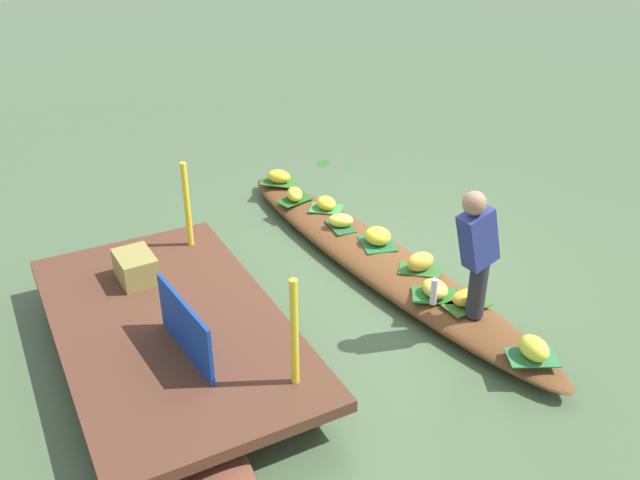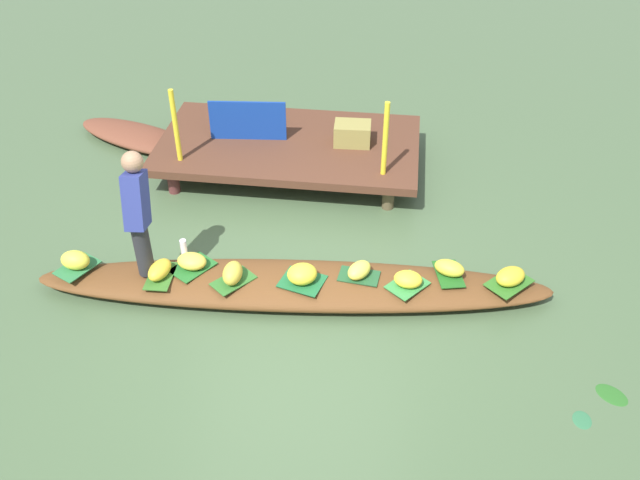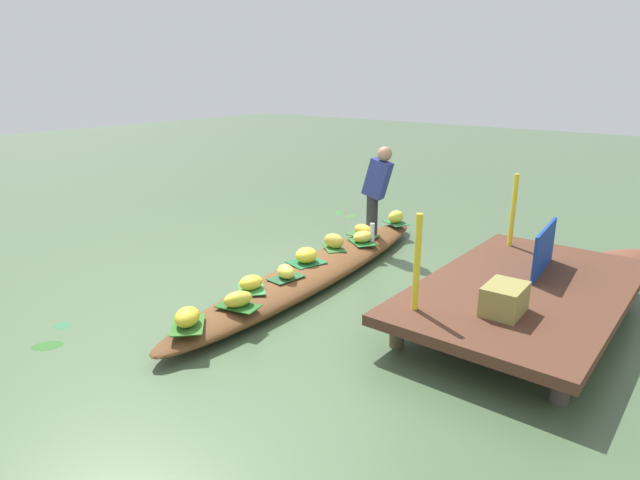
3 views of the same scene
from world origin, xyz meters
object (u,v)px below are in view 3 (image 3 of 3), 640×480
at_px(banana_bunch_5, 238,299).
at_px(moored_boat, 606,265).
at_px(banana_bunch_3, 334,241).
at_px(banana_bunch_4, 251,282).
at_px(banana_bunch_2, 396,217).
at_px(water_bottle, 372,233).
at_px(banana_bunch_6, 363,230).
at_px(banana_bunch_7, 286,271).
at_px(banana_bunch_0, 362,237).
at_px(produce_crate, 504,299).
at_px(vendor_person, 377,185).
at_px(banana_bunch_8, 187,317).
at_px(market_banner, 544,249).
at_px(vendor_boat, 316,271).
at_px(banana_bunch_1, 306,255).

bearing_deg(banana_bunch_5, moored_boat, 148.08).
height_order(banana_bunch_3, banana_bunch_4, banana_bunch_3).
distance_m(banana_bunch_2, water_bottle, 1.06).
relative_size(banana_bunch_6, banana_bunch_7, 1.10).
height_order(banana_bunch_4, banana_bunch_5, banana_bunch_5).
height_order(banana_bunch_0, water_bottle, water_bottle).
bearing_deg(produce_crate, vendor_person, -125.49).
height_order(moored_boat, banana_bunch_5, banana_bunch_5).
height_order(banana_bunch_8, water_bottle, water_bottle).
bearing_deg(banana_bunch_4, water_bottle, 177.89).
bearing_deg(banana_bunch_0, banana_bunch_5, 5.17).
bearing_deg(banana_bunch_3, banana_bunch_7, 10.79).
relative_size(banana_bunch_3, market_banner, 0.31).
relative_size(banana_bunch_2, banana_bunch_4, 1.07).
relative_size(vendor_boat, banana_bunch_3, 17.39).
height_order(banana_bunch_0, banana_bunch_3, banana_bunch_3).
bearing_deg(vendor_person, banana_bunch_5, 5.61).
relative_size(banana_bunch_1, banana_bunch_5, 0.98).
bearing_deg(banana_bunch_3, banana_bunch_4, 5.33).
height_order(banana_bunch_2, banana_bunch_7, banana_bunch_2).
bearing_deg(vendor_boat, banana_bunch_1, -38.85).
relative_size(moored_boat, market_banner, 2.11).
height_order(banana_bunch_7, banana_bunch_8, banana_bunch_8).
height_order(banana_bunch_2, banana_bunch_4, banana_bunch_2).
height_order(banana_bunch_3, water_bottle, water_bottle).
relative_size(moored_boat, banana_bunch_3, 6.80).
bearing_deg(water_bottle, vendor_boat, -4.59).
bearing_deg(banana_bunch_2, banana_bunch_1, 2.13).
relative_size(banana_bunch_2, banana_bunch_8, 0.93).
bearing_deg(banana_bunch_6, water_bottle, 56.30).
distance_m(banana_bunch_7, produce_crate, 2.37).
xyz_separation_m(banana_bunch_7, banana_bunch_8, (1.43, 0.09, 0.01)).
relative_size(vendor_boat, banana_bunch_2, 17.58).
relative_size(banana_bunch_0, banana_bunch_5, 0.99).
xyz_separation_m(vendor_boat, banana_bunch_3, (-0.55, -0.15, 0.22)).
relative_size(banana_bunch_8, market_banner, 0.33).
distance_m(moored_boat, vendor_person, 3.10).
distance_m(banana_bunch_6, water_bottle, 0.31).
bearing_deg(banana_bunch_5, water_bottle, -177.01).
xyz_separation_m(banana_bunch_1, banana_bunch_7, (0.53, 0.15, -0.02)).
height_order(banana_bunch_0, banana_bunch_8, banana_bunch_8).
xyz_separation_m(banana_bunch_2, banana_bunch_8, (4.19, 0.32, -0.01)).
height_order(banana_bunch_6, produce_crate, produce_crate).
distance_m(banana_bunch_4, banana_bunch_5, 0.45).
distance_m(banana_bunch_3, banana_bunch_7, 1.21).
height_order(moored_boat, banana_bunch_6, banana_bunch_6).
height_order(banana_bunch_4, produce_crate, produce_crate).
height_order(banana_bunch_2, water_bottle, water_bottle).
relative_size(banana_bunch_5, produce_crate, 0.67).
bearing_deg(banana_bunch_7, banana_bunch_5, 9.53).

